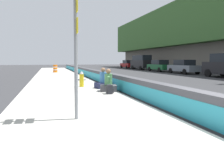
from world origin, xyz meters
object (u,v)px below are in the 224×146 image
object	(u,v)px
parked_car_midline	(160,66)
parked_car_farther	(128,64)
fire_hydrant	(82,79)
parked_car_fourth	(184,67)
route_sign_post	(76,35)
construction_barrel	(55,69)
seated_person_foreground	(108,84)
backpack	(110,89)
seated_person_middle	(103,82)
parked_car_far	(141,62)

from	to	relation	value
parked_car_midline	parked_car_farther	distance (m)	12.94
fire_hydrant	parked_car_fourth	xyz separation A→B (m)	(9.97, -14.07, 0.27)
route_sign_post	construction_barrel	xyz separation A→B (m)	(21.42, -0.15, -1.61)
seated_person_foreground	parked_car_midline	distance (m)	21.68
parked_car_farther	backpack	bearing A→B (deg)	156.97
seated_person_middle	construction_barrel	bearing A→B (deg)	7.06
seated_person_middle	seated_person_foreground	bearing A→B (deg)	177.52
backpack	parked_car_fourth	bearing A→B (deg)	-46.06
backpack	parked_car_far	distance (m)	28.05
backpack	construction_barrel	distance (m)	18.01
parked_car_far	seated_person_foreground	bearing A→B (deg)	151.37
fire_hydrant	parked_car_fourth	world-z (taller)	parked_car_fourth
seated_person_foreground	parked_car_farther	xyz separation A→B (m)	(30.35, -13.07, 0.39)
route_sign_post	fire_hydrant	world-z (taller)	route_sign_post
route_sign_post	parked_car_midline	size ratio (longest dim) A/B	0.80
route_sign_post	seated_person_middle	size ratio (longest dim) A/B	3.31
parked_car_fourth	seated_person_foreground	bearing A→B (deg)	132.48
construction_barrel	parked_car_midline	world-z (taller)	parked_car_midline
parked_car_far	parked_car_farther	xyz separation A→B (m)	(6.44, -0.01, -0.49)
seated_person_middle	backpack	bearing A→B (deg)	173.40
seated_person_foreground	parked_car_farther	distance (m)	33.04
route_sign_post	parked_car_farther	bearing A→B (deg)	-23.61
seated_person_middle	parked_car_midline	world-z (taller)	parked_car_midline
construction_barrel	parked_car_far	world-z (taller)	parked_car_far
backpack	parked_car_midline	bearing A→B (deg)	-35.70
route_sign_post	seated_person_foreground	size ratio (longest dim) A/B	3.35
parked_car_fourth	construction_barrel	bearing A→B (deg)	71.14
parked_car_farther	seated_person_foreground	bearing A→B (deg)	156.71
fire_hydrant	parked_car_fourth	bearing A→B (deg)	-54.66
route_sign_post	parked_car_farther	xyz separation A→B (m)	(34.65, -15.14, -1.37)
fire_hydrant	seated_person_foreground	size ratio (longest dim) A/B	0.82
seated_person_middle	parked_car_far	distance (m)	26.21
route_sign_post	fire_hydrant	size ratio (longest dim) A/B	4.09
fire_hydrant	seated_person_foreground	world-z (taller)	seated_person_foreground
backpack	parked_car_midline	world-z (taller)	parked_car_midline
seated_person_foreground	parked_car_far	xyz separation A→B (m)	(23.91, -13.05, 0.88)
seated_person_foreground	parked_car_fourth	size ratio (longest dim) A/B	0.24
route_sign_post	construction_barrel	world-z (taller)	route_sign_post
construction_barrel	parked_car_fourth	xyz separation A→B (m)	(-5.13, -15.02, 0.24)
construction_barrel	parked_car_farther	xyz separation A→B (m)	(13.23, -14.99, 0.24)
construction_barrel	parked_car_fourth	bearing A→B (deg)	-108.86
parked_car_farther	seated_person_middle	bearing A→B (deg)	155.96
route_sign_post	parked_car_farther	size ratio (longest dim) A/B	0.79
parked_car_fourth	parked_car_farther	xyz separation A→B (m)	(18.36, 0.03, 0.00)
parked_car_far	construction_barrel	bearing A→B (deg)	114.40
backpack	parked_car_midline	distance (m)	22.43
fire_hydrant	seated_person_middle	xyz separation A→B (m)	(-0.84, -1.02, -0.11)
backpack	construction_barrel	world-z (taller)	construction_barrel
seated_person_foreground	parked_car_fourth	world-z (taller)	parked_car_fourth
route_sign_post	backpack	xyz separation A→B (m)	(3.50, -1.90, -1.90)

